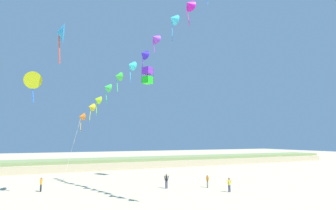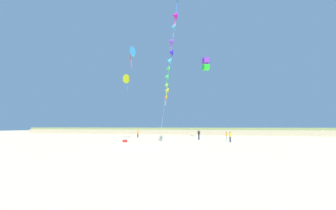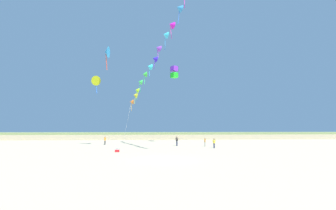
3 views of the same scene
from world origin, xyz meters
name	(u,v)px [view 3 (image 3 of 3)]	position (x,y,z in m)	size (l,w,h in m)	color
ground_plane	(163,160)	(0.00, 0.00, 0.00)	(240.00, 240.00, 0.00)	#C1B28E
dune_ridge	(156,136)	(0.00, 42.73, 0.99)	(120.00, 8.89, 1.98)	tan
person_near_left	(177,140)	(3.34, 17.42, 0.98)	(0.58, 0.32, 1.70)	#282D4C
person_near_right	(205,142)	(8.14, 15.82, 0.87)	(0.21, 0.53, 1.51)	gray
person_mid_center	(105,140)	(-10.32, 21.43, 0.92)	(0.32, 0.53, 1.60)	black
person_far_left	(214,143)	(8.85, 12.51, 0.90)	(0.53, 0.29, 1.56)	#282D4C
kite_banner_string	(157,52)	(-0.48, 13.28, 16.02)	(13.32, 28.49, 23.84)	orange
large_kite_low_lead	(107,52)	(-9.35, 15.95, 16.70)	(0.93, 2.06, 4.25)	#33A0DF
large_kite_mid_trail	(97,81)	(-11.64, 18.75, 12.08)	(1.96, 1.20, 3.37)	#B3C017
large_kite_high_solo	(174,72)	(3.68, 25.36, 15.70)	(1.77, 1.77, 2.56)	#1EE121
beach_cooler	(117,150)	(-5.86, 7.66, 0.21)	(0.58, 0.41, 0.46)	red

